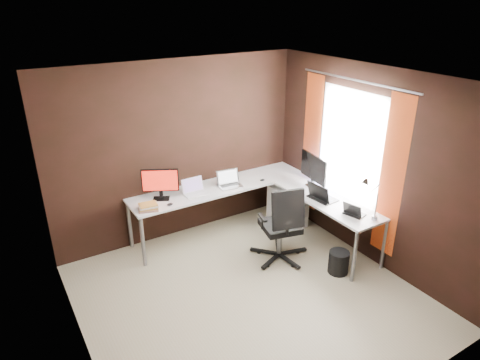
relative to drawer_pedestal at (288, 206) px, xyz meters
name	(u,v)px	position (x,y,z in m)	size (l,w,h in m)	color
room	(273,189)	(-1.09, -1.08, 0.98)	(3.60, 3.60, 2.50)	tan
desk	(260,195)	(-0.59, -0.11, 0.38)	(2.65, 2.25, 0.73)	white
drawer_pedestal	(288,206)	(0.00, 0.00, 0.00)	(0.42, 0.50, 0.60)	white
monitor_left	(160,182)	(-1.83, 0.40, 0.67)	(0.44, 0.25, 0.42)	black
monitor_right	(314,169)	(0.13, -0.38, 0.70)	(0.17, 0.59, 0.48)	black
laptop_white	(194,190)	(-1.39, 0.31, 0.48)	(0.31, 0.23, 0.21)	white
laptop_silver	(229,182)	(-0.85, 0.29, 0.48)	(0.35, 0.27, 0.22)	silver
laptop_black_big	(321,196)	(-0.03, -0.74, 0.48)	(0.29, 0.39, 0.24)	black
laptop_black_small	(353,212)	(0.02, -1.28, 0.47)	(0.23, 0.28, 0.17)	black
book_stack	(148,207)	(-2.09, 0.19, 0.47)	(0.30, 0.27, 0.08)	#9B6953
mouse_left	(170,204)	(-1.82, 0.15, 0.45)	(0.08, 0.05, 0.03)	black
mouse_corner	(262,180)	(-0.35, 0.17, 0.44)	(0.08, 0.05, 0.03)	black
desk_lamp	(370,194)	(0.08, -1.44, 0.76)	(0.18, 0.21, 0.53)	slate
office_chair	(281,238)	(-0.65, -0.70, 0.01)	(0.60, 0.62, 1.07)	black
wastebasket	(339,262)	(-0.21, -1.34, -0.15)	(0.26, 0.26, 0.29)	black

